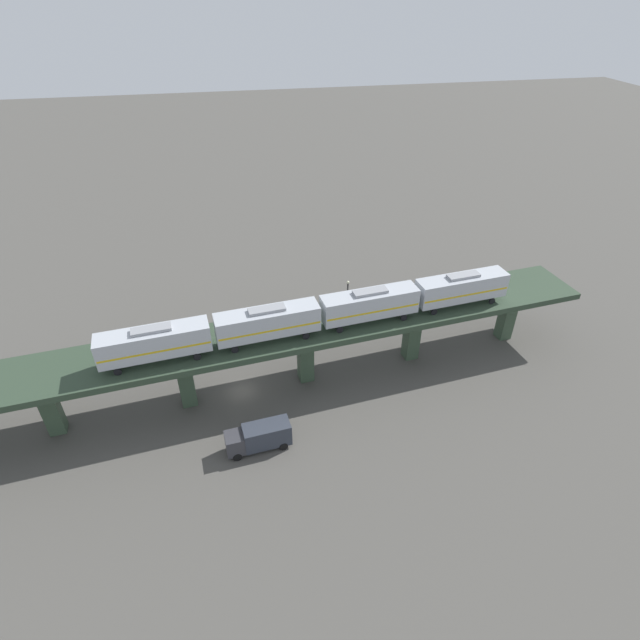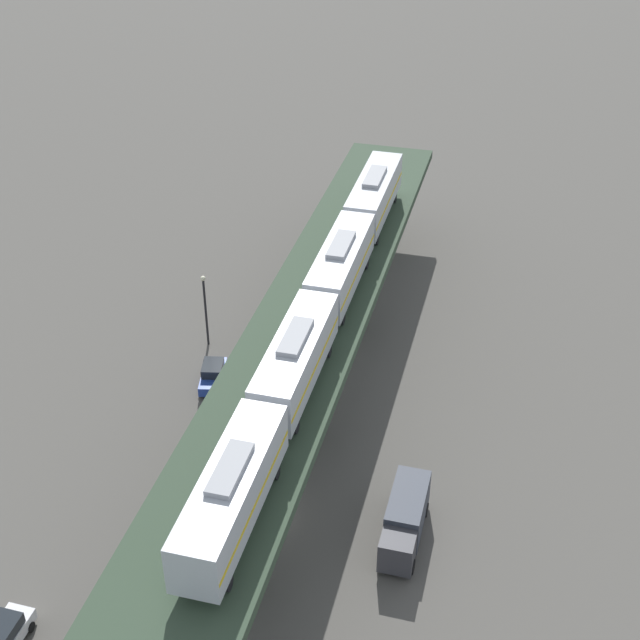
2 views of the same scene
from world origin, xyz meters
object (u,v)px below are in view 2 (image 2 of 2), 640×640
Objects in this scene: street_car_white at (3,636)px; street_lamp at (205,305)px; subway_train at (320,308)px; delivery_truck at (405,519)px; street_car_blue at (213,374)px.

street_lamp is at bearing -84.82° from street_car_white.
subway_train is 6.73× the size of delivery_truck.
subway_train is at bearing -43.08° from delivery_truck.
delivery_truck is at bearing 136.92° from subway_train.
delivery_truck is at bearing 151.43° from street_car_blue.
street_car_blue is at bearing -10.52° from subway_train.
street_car_white is at bearing 67.98° from subway_train.
delivery_truck is (-19.54, -16.54, 0.82)m from street_car_white.
street_car_white is 25.61m from delivery_truck.
street_car_white is (0.07, 27.14, 0.00)m from street_car_blue.
street_car_blue is at bearing 121.13° from street_lamp.
street_car_blue is 1.04× the size of street_car_white.
street_car_white is at bearing 89.85° from street_car_blue.
street_car_blue is 22.18m from delivery_truck.
street_lamp reaches higher than street_car_white.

